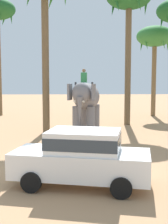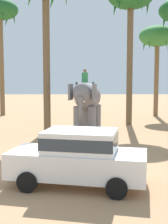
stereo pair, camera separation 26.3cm
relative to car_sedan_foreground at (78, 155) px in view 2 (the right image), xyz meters
name	(u,v)px [view 2 (the right image)]	position (x,y,z in m)	size (l,w,h in m)	color
ground_plane	(55,176)	(-0.79, 0.97, -0.93)	(120.00, 120.00, 0.00)	tan
car_sedan_foreground	(78,155)	(0.00, 0.00, 0.00)	(4.37, 2.55, 1.70)	white
elephant_with_mahout	(87,99)	(0.52, 10.23, 1.06)	(2.34, 4.01, 3.88)	slate
palm_tree_near_hut	(131,1)	(3.61, 12.77, 7.70)	(3.20, 3.20, 9.91)	brown
palm_tree_far_back	(157,39)	(6.89, 18.12, 5.88)	(3.20, 3.20, 7.93)	brown
palm_tree_leaning_seaward	(0,14)	(-6.95, 18.94, 8.08)	(3.20, 3.20, 10.33)	brown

